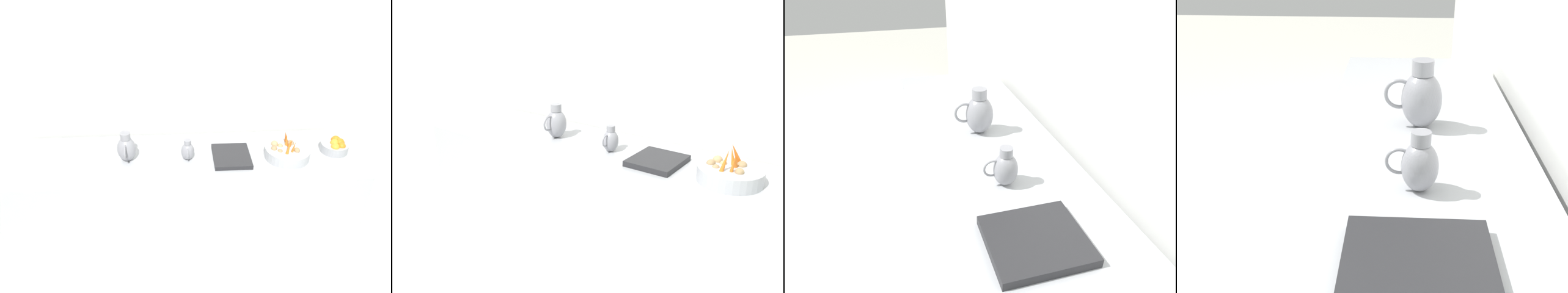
# 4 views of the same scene
# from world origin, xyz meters

# --- Properties ---
(prep_counter) EXTENTS (0.73, 2.90, 0.89)m
(prep_counter) POSITION_xyz_m (-1.47, -0.21, 0.45)
(prep_counter) COLOR #ADAFB5
(prep_counter) RESTS_ON ground_plane
(metal_pitcher_tall) EXTENTS (0.21, 0.15, 0.25)m
(metal_pitcher_tall) POSITION_xyz_m (-1.47, -0.66, 1.01)
(metal_pitcher_tall) COLOR gray
(metal_pitcher_tall) RESTS_ON prep_counter
(metal_pitcher_short) EXTENTS (0.15, 0.11, 0.18)m
(metal_pitcher_short) POSITION_xyz_m (-1.45, -0.17, 0.97)
(metal_pitcher_short) COLOR gray
(metal_pitcher_short) RESTS_ON prep_counter
(counter_sink_basin) EXTENTS (0.34, 0.30, 0.04)m
(counter_sink_basin) POSITION_xyz_m (-1.44, 0.19, 0.91)
(counter_sink_basin) COLOR #232326
(counter_sink_basin) RESTS_ON prep_counter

